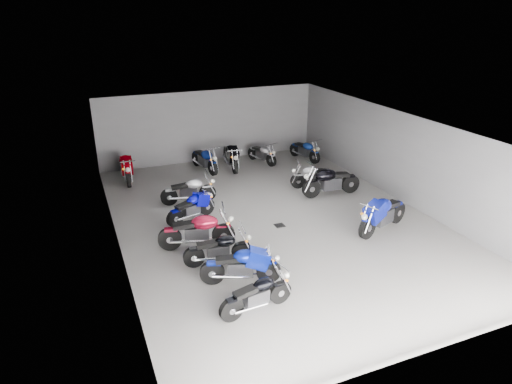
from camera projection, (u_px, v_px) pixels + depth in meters
ground at (273, 219)px, 15.30m from camera, size 14.00×14.00×0.00m
wall_back at (210, 126)px, 20.69m from camera, size 10.00×0.10×3.20m
wall_left at (114, 198)px, 12.93m from camera, size 0.10×14.00×3.20m
wall_right at (400, 157)px, 16.46m from camera, size 0.10×14.00×3.20m
ceiling at (275, 125)px, 14.08m from camera, size 10.00×14.00×0.04m
drain_grate at (280, 225)px, 14.87m from camera, size 0.32×0.32×0.01m
motorcycle_left_a at (257, 294)px, 10.54m from camera, size 1.90×0.46×0.84m
motorcycle_left_b at (242, 266)px, 11.62m from camera, size 2.02×0.82×0.92m
motorcycle_left_c at (219, 249)px, 12.51m from camera, size 1.93×0.48×0.85m
motorcycle_left_d at (198, 231)px, 13.34m from camera, size 2.24×0.68×1.00m
motorcycle_left_e at (192, 208)px, 15.08m from camera, size 1.81×0.85×0.84m
motorcycle_left_f at (189, 190)px, 16.43m from camera, size 2.01×0.45×0.88m
motorcycle_right_c at (383, 214)px, 14.34m from camera, size 2.29×0.97×1.05m
motorcycle_right_e at (331, 181)px, 17.06m from camera, size 2.34×0.50×1.03m
motorcycle_right_f at (315, 176)px, 17.86m from camera, size 1.96×0.59×0.87m
motorcycle_back_a at (126, 167)px, 18.51m from camera, size 0.50×2.38×1.05m
motorcycle_back_c at (205, 159)px, 19.65m from camera, size 0.60×2.15×0.95m
motorcycle_back_d at (231, 156)px, 19.96m from camera, size 0.52×2.30×1.01m
motorcycle_back_e at (262, 154)px, 20.65m from camera, size 0.67×1.82×0.82m
motorcycle_back_f at (305, 150)px, 21.06m from camera, size 0.60×1.95×0.87m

